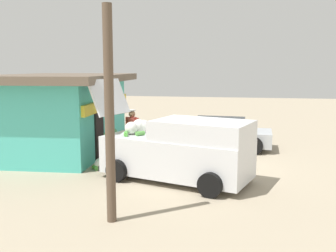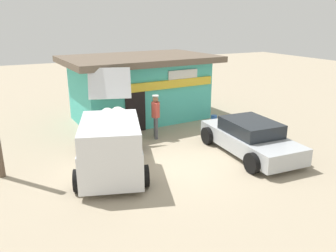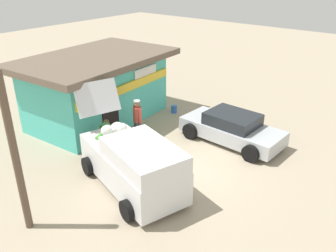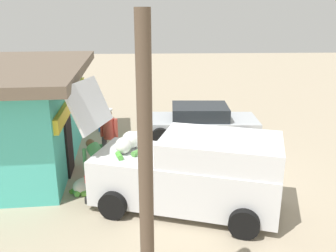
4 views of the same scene
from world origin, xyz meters
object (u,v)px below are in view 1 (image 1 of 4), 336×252
object	(u,v)px
parked_sedan	(219,134)
paint_bucket	(138,136)
unloaded_banana_pile	(103,164)
storefront_bar	(63,112)
customer_bending	(115,144)
vendor_standing	(132,130)
delivery_van	(180,150)

from	to	relation	value
parked_sedan	paint_bucket	world-z (taller)	parked_sedan
unloaded_banana_pile	storefront_bar	bearing A→B (deg)	47.65
customer_bending	vendor_standing	bearing A→B (deg)	-3.00
vendor_standing	paint_bucket	size ratio (longest dim) A/B	4.87
storefront_bar	unloaded_banana_pile	bearing A→B (deg)	-132.35
delivery_van	unloaded_banana_pile	xyz separation A→B (m)	(0.81, 2.65, -0.75)
delivery_van	storefront_bar	bearing A→B (deg)	59.29
storefront_bar	vendor_standing	distance (m)	2.99
paint_bucket	storefront_bar	bearing A→B (deg)	141.29
unloaded_banana_pile	delivery_van	bearing A→B (deg)	-107.01
parked_sedan	vendor_standing	xyz separation A→B (m)	(-2.34, 3.00, 0.44)
unloaded_banana_pile	paint_bucket	xyz separation A→B (m)	(4.97, 0.17, 0.01)
unloaded_banana_pile	paint_bucket	size ratio (longest dim) A/B	2.35
vendor_standing	customer_bending	world-z (taller)	vendor_standing
vendor_standing	unloaded_banana_pile	distance (m)	1.96
paint_bucket	customer_bending	bearing A→B (deg)	-173.23
storefront_bar	customer_bending	bearing A→B (deg)	-127.33
delivery_van	unloaded_banana_pile	bearing A→B (deg)	72.99
delivery_van	paint_bucket	xyz separation A→B (m)	(5.78, 2.82, -0.73)
parked_sedan	vendor_standing	bearing A→B (deg)	127.88
parked_sedan	vendor_standing	world-z (taller)	vendor_standing
delivery_van	vendor_standing	distance (m)	3.31
customer_bending	unloaded_banana_pile	xyz separation A→B (m)	(-0.04, 0.41, -0.67)
storefront_bar	delivery_van	distance (m)	5.91
delivery_van	paint_bucket	size ratio (longest dim) A/B	13.81
storefront_bar	paint_bucket	size ratio (longest dim) A/B	19.69
vendor_standing	paint_bucket	world-z (taller)	vendor_standing
storefront_bar	customer_bending	xyz separation A→B (m)	(-2.14, -2.81, -0.72)
parked_sedan	unloaded_banana_pile	xyz separation A→B (m)	(-4.04, 3.50, -0.42)
storefront_bar	delivery_van	world-z (taller)	storefront_bar
delivery_van	paint_bucket	world-z (taller)	delivery_van
storefront_bar	paint_bucket	world-z (taller)	storefront_bar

